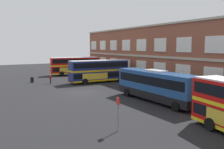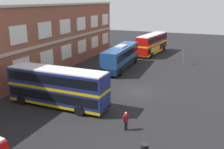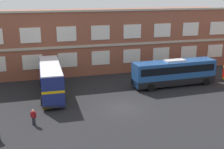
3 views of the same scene
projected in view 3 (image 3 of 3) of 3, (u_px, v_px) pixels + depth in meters
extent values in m
plane|color=black|center=(118.00, 102.00, 34.55)|extent=(120.00, 120.00, 0.00)
cube|color=brown|center=(80.00, 41.00, 47.45)|extent=(52.31, 8.00, 10.04)
cube|color=#B2A893|center=(84.00, 46.00, 43.73)|extent=(52.31, 0.16, 0.36)
cube|color=#B2A893|center=(83.00, 11.00, 42.26)|extent=(52.31, 0.28, 0.30)
cube|color=silver|center=(33.00, 62.00, 42.28)|extent=(2.93, 0.12, 2.21)
cube|color=silver|center=(68.00, 60.00, 43.64)|extent=(2.93, 0.12, 2.21)
cube|color=silver|center=(101.00, 58.00, 44.99)|extent=(2.93, 0.12, 2.21)
cube|color=silver|center=(132.00, 56.00, 46.35)|extent=(2.93, 0.12, 2.21)
cube|color=silver|center=(161.00, 54.00, 47.70)|extent=(2.93, 0.12, 2.21)
cube|color=silver|center=(189.00, 52.00, 49.06)|extent=(2.93, 0.12, 2.21)
cube|color=silver|center=(215.00, 51.00, 50.41)|extent=(2.93, 0.12, 2.21)
cube|color=silver|center=(30.00, 35.00, 41.16)|extent=(2.93, 0.12, 2.21)
cube|color=silver|center=(67.00, 34.00, 42.51)|extent=(2.93, 0.12, 2.21)
cube|color=silver|center=(100.00, 33.00, 43.87)|extent=(2.93, 0.12, 2.21)
cube|color=silver|center=(132.00, 31.00, 45.22)|extent=(2.93, 0.12, 2.21)
cube|color=silver|center=(162.00, 30.00, 46.58)|extent=(2.93, 0.12, 2.21)
cube|color=silver|center=(191.00, 29.00, 47.93)|extent=(2.93, 0.12, 2.21)
cube|color=silver|center=(217.00, 28.00, 49.29)|extent=(2.93, 0.12, 2.21)
cube|color=navy|center=(51.00, 86.00, 36.57)|extent=(2.75, 11.04, 1.75)
cube|color=black|center=(51.00, 84.00, 36.51)|extent=(2.78, 10.61, 0.90)
cube|color=gold|center=(51.00, 78.00, 36.28)|extent=(2.75, 11.04, 0.30)
cube|color=navy|center=(50.00, 71.00, 36.02)|extent=(2.75, 11.04, 1.55)
cube|color=black|center=(50.00, 71.00, 36.00)|extent=(2.78, 10.61, 0.90)
cube|color=gold|center=(52.00, 91.00, 36.78)|extent=(2.77, 11.04, 0.28)
cube|color=silver|center=(50.00, 65.00, 35.79)|extent=(2.64, 10.82, 0.12)
cube|color=gold|center=(62.00, 88.00, 35.63)|extent=(0.12, 4.84, 1.10)
cube|color=yellow|center=(48.00, 59.00, 40.99)|extent=(1.66, 0.09, 0.40)
cylinder|color=black|center=(59.00, 82.00, 40.65)|extent=(0.34, 1.05, 1.04)
cylinder|color=black|center=(41.00, 83.00, 40.04)|extent=(0.34, 1.05, 1.04)
cylinder|color=black|center=(64.00, 99.00, 34.01)|extent=(0.34, 1.05, 1.04)
cylinder|color=black|center=(42.00, 101.00, 33.39)|extent=(0.34, 1.05, 1.04)
cube|color=navy|center=(174.00, 72.00, 39.99)|extent=(12.08, 2.96, 3.20)
cube|color=black|center=(174.00, 68.00, 39.81)|extent=(11.36, 2.98, 1.00)
cube|color=black|center=(174.00, 80.00, 40.31)|extent=(12.08, 2.98, 0.90)
cube|color=silver|center=(175.00, 60.00, 39.51)|extent=(2.92, 1.37, 0.20)
cylinder|color=black|center=(206.00, 82.00, 40.56)|extent=(1.05, 0.36, 1.04)
cylinder|color=black|center=(196.00, 77.00, 42.90)|extent=(1.05, 0.36, 1.04)
cylinder|color=black|center=(151.00, 88.00, 38.05)|extent=(1.05, 0.36, 1.04)
cylinder|color=black|center=(144.00, 82.00, 40.38)|extent=(1.05, 0.36, 1.04)
cylinder|color=black|center=(35.00, 121.00, 28.41)|extent=(0.22, 0.22, 0.85)
cylinder|color=black|center=(33.00, 121.00, 28.45)|extent=(0.22, 0.22, 0.85)
cube|color=maroon|center=(33.00, 114.00, 28.23)|extent=(0.47, 0.40, 0.60)
cylinder|color=maroon|center=(36.00, 115.00, 28.19)|extent=(0.15, 0.15, 0.57)
cylinder|color=maroon|center=(31.00, 115.00, 28.29)|extent=(0.15, 0.15, 0.57)
sphere|color=tan|center=(33.00, 110.00, 28.11)|extent=(0.22, 0.22, 0.22)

